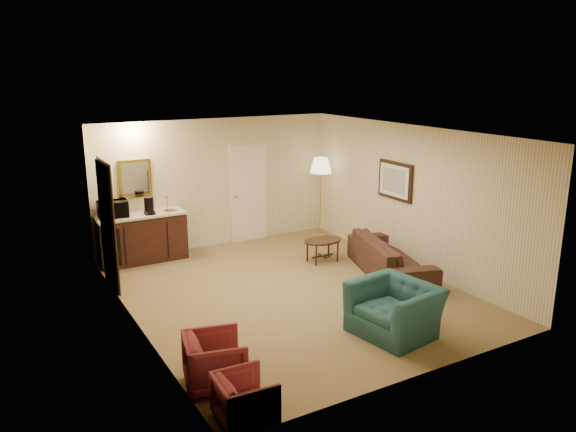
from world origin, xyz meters
The scene contains 12 objects.
ground centered at (0.00, 0.00, 0.00)m, with size 6.00×6.00×0.00m, color olive.
room_walls centered at (-0.10, 0.77, 1.72)m, with size 5.02×6.01×2.61m.
wetbar_cabinet centered at (-1.65, 2.72, 0.46)m, with size 1.64×0.58×0.92m, color #341710.
sofa centered at (1.95, -0.17, 0.43)m, with size 2.21×0.65×0.87m, color black.
teal_armchair centered at (0.50, -1.99, 0.48)m, with size 1.09×0.71×0.96m, color #1F4F4E.
rose_chair_near centered at (-2.15, -2.00, 0.34)m, with size 0.67×0.63×0.69m, color maroon.
rose_chair_far centered at (-2.15, -2.80, 0.29)m, with size 0.57×0.53×0.59m, color maroon.
coffee_table centered at (1.28, 1.00, 0.22)m, with size 0.75×0.51×0.43m, color black.
floor_lamp centered at (2.13, 2.40, 0.87)m, with size 0.46×0.46×1.74m, color gold.
waste_bin centered at (-1.00, 2.65, 0.14)m, with size 0.22×0.22×0.27m, color black.
microwave centered at (-2.14, 2.77, 1.10)m, with size 0.53×0.30×0.36m, color black.
coffee_maker centered at (-1.51, 2.62, 1.08)m, with size 0.18×0.18×0.33m, color black.
Camera 1 is at (-4.29, -7.43, 3.55)m, focal length 35.00 mm.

